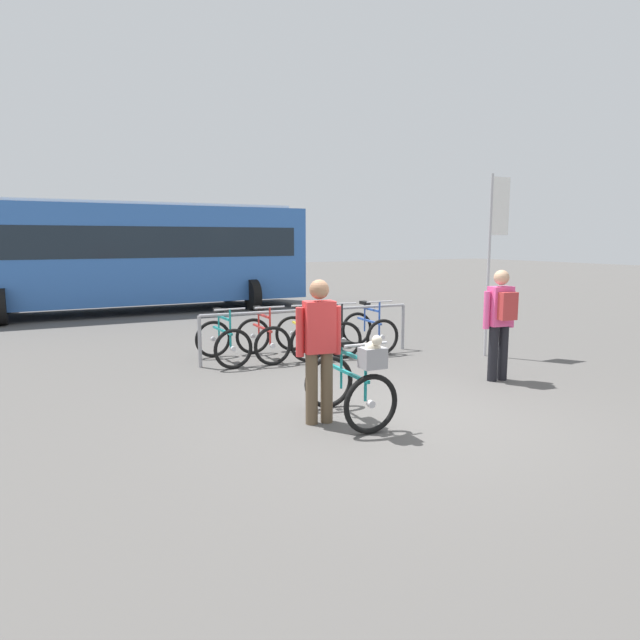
# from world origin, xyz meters

# --- Properties ---
(ground_plane) EXTENTS (80.00, 80.00, 0.00)m
(ground_plane) POSITION_xyz_m (0.00, 0.00, 0.00)
(ground_plane) COLOR #514F4C
(bike_rack_rail) EXTENTS (3.89, 0.40, 0.88)m
(bike_rack_rail) POSITION_xyz_m (0.62, 3.40, 0.68)
(bike_rack_rail) COLOR #99999E
(bike_rack_rail) RESTS_ON ground
(racked_bike_teal) EXTENTS (0.67, 1.09, 0.97)m
(racked_bike_teal) POSITION_xyz_m (-0.86, 3.71, 0.37)
(racked_bike_teal) COLOR black
(racked_bike_teal) RESTS_ON ground
(racked_bike_red) EXTENTS (0.72, 1.12, 0.97)m
(racked_bike_red) POSITION_xyz_m (-0.16, 3.65, 0.37)
(racked_bike_red) COLOR black
(racked_bike_red) RESTS_ON ground
(racked_bike_yellow) EXTENTS (0.84, 1.19, 0.97)m
(racked_bike_yellow) POSITION_xyz_m (0.54, 3.59, 0.37)
(racked_bike_yellow) COLOR black
(racked_bike_yellow) RESTS_ON ground
(racked_bike_black) EXTENTS (0.89, 1.21, 0.97)m
(racked_bike_black) POSITION_xyz_m (1.23, 3.52, 0.37)
(racked_bike_black) COLOR black
(racked_bike_black) RESTS_ON ground
(racked_bike_blue) EXTENTS (0.76, 1.15, 0.97)m
(racked_bike_blue) POSITION_xyz_m (1.93, 3.46, 0.37)
(racked_bike_blue) COLOR black
(racked_bike_blue) RESTS_ON ground
(featured_bicycle) EXTENTS (0.72, 1.22, 1.09)m
(featured_bicycle) POSITION_xyz_m (-0.56, 0.01, 0.49)
(featured_bicycle) COLOR black
(featured_bicycle) RESTS_ON ground
(person_with_featured_bike) EXTENTS (0.52, 0.26, 1.64)m
(person_with_featured_bike) POSITION_xyz_m (-0.90, 0.21, 0.91)
(person_with_featured_bike) COLOR brown
(person_with_featured_bike) RESTS_ON ground
(pedestrian_with_backpack) EXTENTS (0.53, 0.37, 1.64)m
(pedestrian_with_backpack) POSITION_xyz_m (2.34, 0.62, 0.94)
(pedestrian_with_backpack) COLOR black
(pedestrian_with_backpack) RESTS_ON ground
(bus_distant) EXTENTS (10.05, 3.53, 3.08)m
(bus_distant) POSITION_xyz_m (-0.99, 11.47, 1.74)
(bus_distant) COLOR #3366B7
(bus_distant) RESTS_ON ground
(banner_flag) EXTENTS (0.45, 0.05, 3.20)m
(banner_flag) POSITION_xyz_m (3.61, 2.02, 2.23)
(banner_flag) COLOR #B2B2B7
(banner_flag) RESTS_ON ground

